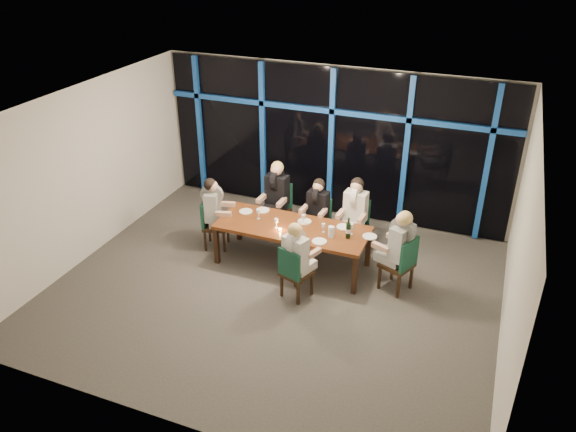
{
  "coord_description": "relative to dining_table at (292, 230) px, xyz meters",
  "views": [
    {
      "loc": [
        2.98,
        -6.96,
        5.37
      ],
      "look_at": [
        0.0,
        0.6,
        1.05
      ],
      "focal_mm": 35.0,
      "sensor_mm": 36.0,
      "label": 1
    }
  ],
  "objects": [
    {
      "name": "room",
      "position": [
        0.0,
        -0.8,
        1.34
      ],
      "size": [
        7.04,
        7.0,
        3.02
      ],
      "color": "#54504A",
      "rests_on": "ground"
    },
    {
      "name": "window_wall",
      "position": [
        0.01,
        2.13,
        0.87
      ],
      "size": [
        6.86,
        0.43,
        2.94
      ],
      "color": "black",
      "rests_on": "ground"
    },
    {
      "name": "dining_table",
      "position": [
        0.0,
        0.0,
        0.0
      ],
      "size": [
        2.6,
        1.0,
        0.75
      ],
      "color": "brown",
      "rests_on": "ground"
    },
    {
      "name": "chair_far_left",
      "position": [
        -0.67,
        1.0,
        -0.13
      ],
      "size": [
        0.48,
        0.48,
        1.0
      ],
      "rotation": [
        0.0,
        0.0,
        -0.05
      ],
      "color": "black",
      "rests_on": "ground"
    },
    {
      "name": "chair_far_mid",
      "position": [
        0.18,
        0.86,
        -0.18
      ],
      "size": [
        0.44,
        0.44,
        0.9
      ],
      "rotation": [
        0.0,
        0.0,
        -0.07
      ],
      "color": "black",
      "rests_on": "ground"
    },
    {
      "name": "chair_far_right",
      "position": [
        0.86,
        0.93,
        -0.14
      ],
      "size": [
        0.48,
        0.48,
        0.96
      ],
      "rotation": [
        0.0,
        0.0,
        -0.07
      ],
      "color": "black",
      "rests_on": "ground"
    },
    {
      "name": "chair_end_left",
      "position": [
        -1.58,
        0.02,
        -0.16
      ],
      "size": [
        0.54,
        0.54,
        0.93
      ],
      "rotation": [
        0.0,
        0.0,
        1.85
      ],
      "color": "black",
      "rests_on": "ground"
    },
    {
      "name": "chair_end_right",
      "position": [
        1.91,
        -0.11,
        -0.13
      ],
      "size": [
        0.59,
        0.59,
        0.98
      ],
      "rotation": [
        0.0,
        0.0,
        4.32
      ],
      "color": "black",
      "rests_on": "ground"
    },
    {
      "name": "chair_near_mid",
      "position": [
        0.38,
        -0.92,
        -0.17
      ],
      "size": [
        0.54,
        0.54,
        0.92
      ],
      "rotation": [
        0.0,
        0.0,
        2.8
      ],
      "color": "black",
      "rests_on": "ground"
    },
    {
      "name": "diner_far_left",
      "position": [
        -0.67,
        0.92,
        0.27
      ],
      "size": [
        0.51,
        0.63,
        0.97
      ],
      "rotation": [
        0.0,
        0.0,
        -0.05
      ],
      "color": "black",
      "rests_on": "ground"
    },
    {
      "name": "diner_far_mid",
      "position": [
        0.18,
        0.79,
        0.18
      ],
      "size": [
        0.46,
        0.57,
        0.87
      ],
      "rotation": [
        0.0,
        0.0,
        -0.07
      ],
      "color": "black",
      "rests_on": "ground"
    },
    {
      "name": "diner_far_right",
      "position": [
        0.85,
        0.85,
        0.24
      ],
      "size": [
        0.5,
        0.61,
        0.94
      ],
      "rotation": [
        0.0,
        0.0,
        -0.07
      ],
      "color": "silver",
      "rests_on": "ground"
    },
    {
      "name": "diner_end_left",
      "position": [
        -1.51,
        0.05,
        0.21
      ],
      "size": [
        0.63,
        0.54,
        0.91
      ],
      "rotation": [
        0.0,
        0.0,
        1.85
      ],
      "color": "black",
      "rests_on": "ground"
    },
    {
      "name": "diner_end_right",
      "position": [
        1.83,
        -0.07,
        0.26
      ],
      "size": [
        0.67,
        0.61,
        0.96
      ],
      "rotation": [
        0.0,
        0.0,
        4.32
      ],
      "color": "black",
      "rests_on": "ground"
    },
    {
      "name": "diner_near_mid",
      "position": [
        0.4,
        -0.85,
        0.19
      ],
      "size": [
        0.55,
        0.62,
        0.89
      ],
      "rotation": [
        0.0,
        0.0,
        2.8
      ],
      "color": "silver",
      "rests_on": "ground"
    },
    {
      "name": "plate_far_left",
      "position": [
        -0.7,
        0.35,
        0.08
      ],
      "size": [
        0.24,
        0.24,
        0.01
      ],
      "primitive_type": "cylinder",
      "color": "white",
      "rests_on": "dining_table"
    },
    {
      "name": "plate_far_mid",
      "position": [
        0.14,
        0.23,
        0.08
      ],
      "size": [
        0.24,
        0.24,
        0.01
      ],
      "primitive_type": "cylinder",
      "color": "white",
      "rests_on": "dining_table"
    },
    {
      "name": "plate_far_right",
      "position": [
        0.82,
        0.29,
        0.08
      ],
      "size": [
        0.24,
        0.24,
        0.01
      ],
      "primitive_type": "cylinder",
      "color": "white",
      "rests_on": "dining_table"
    },
    {
      "name": "plate_end_left",
      "position": [
        -0.97,
        0.2,
        0.08
      ],
      "size": [
        0.24,
        0.24,
        0.01
      ],
      "primitive_type": "cylinder",
      "color": "white",
      "rests_on": "dining_table"
    },
    {
      "name": "plate_end_right",
      "position": [
        1.28,
        0.14,
        0.08
      ],
      "size": [
        0.24,
        0.24,
        0.01
      ],
      "primitive_type": "cylinder",
      "color": "white",
      "rests_on": "dining_table"
    },
    {
      "name": "plate_near_mid",
      "position": [
        0.59,
        -0.32,
        0.08
      ],
      "size": [
        0.24,
        0.24,
        0.01
      ],
      "primitive_type": "cylinder",
      "color": "white",
      "rests_on": "dining_table"
    },
    {
      "name": "wine_bottle",
      "position": [
        0.98,
        -0.02,
        0.21
      ],
      "size": [
        0.08,
        0.08,
        0.37
      ],
      "rotation": [
        0.0,
        0.0,
        -0.11
      ],
      "color": "black",
      "rests_on": "dining_table"
    },
    {
      "name": "water_pitcher",
      "position": [
        0.71,
        -0.09,
        0.16
      ],
      "size": [
        0.12,
        0.1,
        0.19
      ],
      "rotation": [
        0.0,
        0.0,
        0.12
      ],
      "color": "white",
      "rests_on": "dining_table"
    },
    {
      "name": "tea_light",
      "position": [
        -0.14,
        -0.2,
        0.08
      ],
      "size": [
        0.05,
        0.05,
        0.03
      ],
      "primitive_type": "cylinder",
      "color": "#F6A049",
      "rests_on": "dining_table"
    },
    {
      "name": "wine_glass_a",
      "position": [
        -0.23,
        -0.14,
        0.2
      ],
      "size": [
        0.07,
        0.07,
        0.18
      ],
      "color": "silver",
      "rests_on": "dining_table"
    },
    {
      "name": "wine_glass_b",
      "position": [
        0.15,
        0.15,
        0.2
      ],
      "size": [
        0.07,
        0.07,
        0.18
      ],
      "color": "silver",
      "rests_on": "dining_table"
    },
    {
      "name": "wine_glass_c",
      "position": [
        0.55,
        0.02,
        0.18
      ],
      "size": [
        0.06,
        0.06,
        0.16
      ],
      "color": "white",
      "rests_on": "dining_table"
    },
    {
      "name": "wine_glass_d",
      "position": [
        -0.65,
        0.05,
        0.2
      ],
      "size": [
        0.07,
        0.07,
        0.18
      ],
      "color": "silver",
      "rests_on": "dining_table"
    },
    {
      "name": "wine_glass_e",
      "position": [
        0.99,
        0.12,
        0.21
      ],
      "size": [
        0.07,
        0.07,
        0.19
      ],
      "color": "silver",
      "rests_on": "dining_table"
    }
  ]
}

